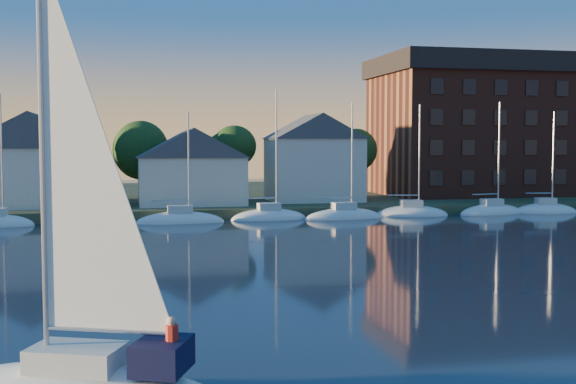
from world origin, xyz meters
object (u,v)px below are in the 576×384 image
object	(u,v)px
clubhouse_east	(314,157)
clubhouse_west	(34,159)
condo_block	(497,125)
hero_sailboat	(82,382)
clubhouse_centre	(191,166)

from	to	relation	value
clubhouse_east	clubhouse_west	bearing A→B (deg)	-178.09
clubhouse_west	condo_block	bearing A→B (deg)	7.07
clubhouse_west	hero_sailboat	size ratio (longest dim) A/B	0.94
clubhouse_centre	condo_block	size ratio (longest dim) A/B	0.37
clubhouse_centre	hero_sailboat	world-z (taller)	hero_sailboat
clubhouse_centre	condo_block	xyz separation A→B (m)	(40.00, 7.95, 4.66)
clubhouse_centre	condo_block	world-z (taller)	condo_block
clubhouse_centre	condo_block	distance (m)	41.05
clubhouse_east	hero_sailboat	distance (m)	62.07
hero_sailboat	clubhouse_west	bearing A→B (deg)	-59.42
clubhouse_east	hero_sailboat	world-z (taller)	hero_sailboat
condo_block	clubhouse_centre	bearing A→B (deg)	-168.76
clubhouse_east	hero_sailboat	size ratio (longest dim) A/B	0.73
condo_block	hero_sailboat	bearing A→B (deg)	-127.04
clubhouse_west	clubhouse_east	distance (m)	30.02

